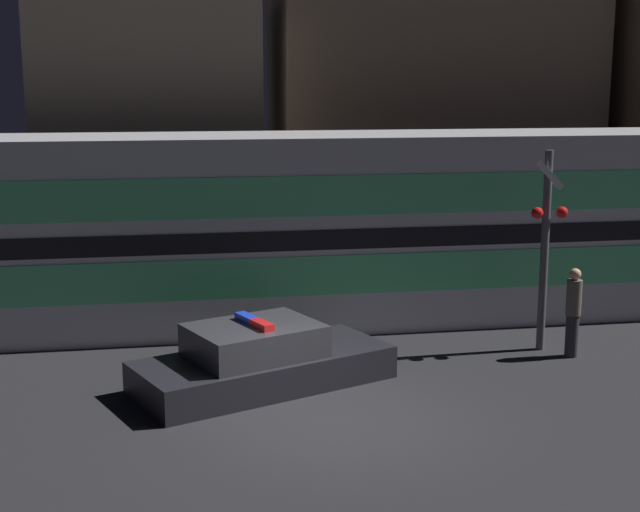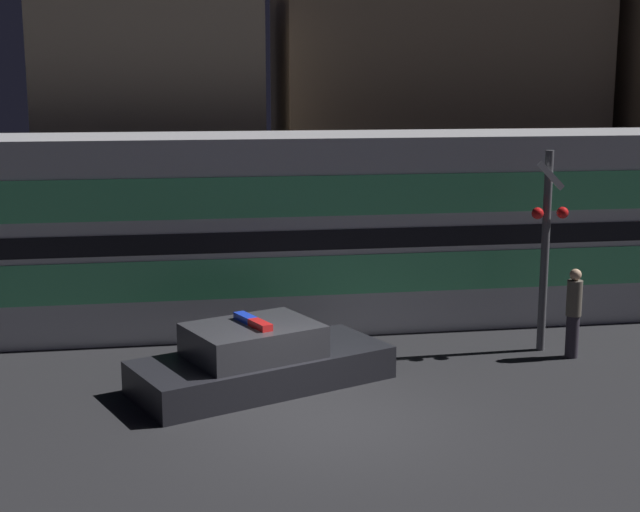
% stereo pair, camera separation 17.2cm
% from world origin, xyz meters
% --- Properties ---
extents(ground_plane, '(120.00, 120.00, 0.00)m').
position_xyz_m(ground_plane, '(0.00, 0.00, 0.00)').
color(ground_plane, black).
extents(train, '(23.56, 3.14, 4.15)m').
position_xyz_m(train, '(1.90, 6.23, 2.08)').
color(train, silver).
rests_on(train, ground_plane).
extents(police_car, '(4.86, 3.42, 1.26)m').
position_xyz_m(police_car, '(-0.92, 1.84, 0.46)').
color(police_car, black).
rests_on(police_car, ground_plane).
extents(pedestrian, '(0.30, 0.30, 1.76)m').
position_xyz_m(pedestrian, '(5.23, 2.53, 0.90)').
color(pedestrian, '#2D2833').
rests_on(pedestrian, ground_plane).
extents(crossing_signal_near, '(0.74, 0.34, 3.98)m').
position_xyz_m(crossing_signal_near, '(4.83, 3.05, 2.17)').
color(crossing_signal_near, '#4C4C51').
rests_on(crossing_signal_near, ground_plane).
extents(building_left, '(6.02, 5.44, 7.35)m').
position_xyz_m(building_left, '(-2.86, 13.21, 3.67)').
color(building_left, '#726656').
rests_on(building_left, ground_plane).
extents(building_center, '(9.80, 4.94, 9.25)m').
position_xyz_m(building_center, '(5.91, 14.65, 4.62)').
color(building_center, brown).
rests_on(building_center, ground_plane).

